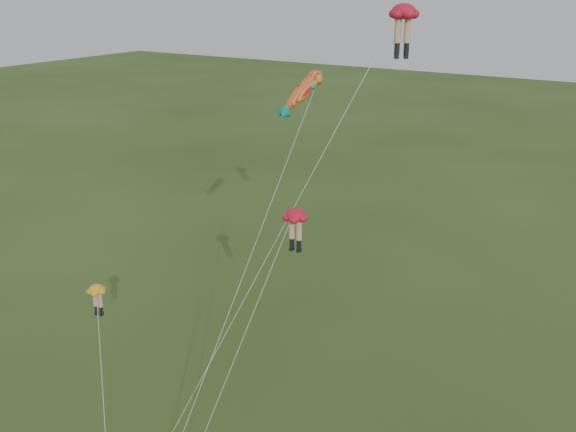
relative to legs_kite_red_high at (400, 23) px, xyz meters
The scene contains 4 objects.
legs_kite_red_high is the anchor object (origin of this frame).
legs_kite_red_mid 10.92m from the legs_kite_red_high, 120.44° to the right, with size 2.57×8.20×12.41m.
legs_kite_yellow 20.42m from the legs_kite_red_high, 138.23° to the right, with size 4.50×4.49×8.21m.
fish_kite 6.49m from the legs_kite_red_high, behind, with size 1.91×13.77×18.57m.
Camera 1 is at (18.49, -19.84, 22.77)m, focal length 40.00 mm.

